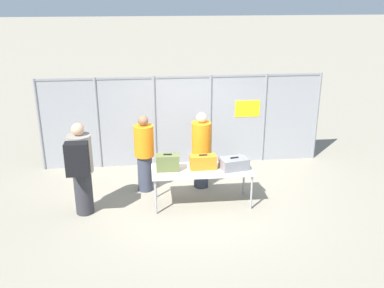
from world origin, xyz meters
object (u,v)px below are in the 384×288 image
at_px(suitcase_orange, 203,162).
at_px(security_worker_far, 144,153).
at_px(suitcase_grey, 234,164).
at_px(traveler_hooded, 81,166).
at_px(inspection_table, 202,172).
at_px(utility_trailer, 228,117).
at_px(security_worker_near, 201,149).
at_px(suitcase_olive, 168,163).

relative_size(suitcase_orange, security_worker_far, 0.31).
xyz_separation_m(suitcase_grey, traveler_hooded, (-2.90, -0.15, 0.14)).
relative_size(inspection_table, suitcase_orange, 3.81).
distance_m(suitcase_grey, utility_trailer, 4.62).
bearing_deg(utility_trailer, security_worker_far, -123.44).
bearing_deg(traveler_hooded, security_worker_far, 13.81).
relative_size(security_worker_far, utility_trailer, 0.51).
xyz_separation_m(suitcase_orange, security_worker_near, (0.07, 0.76, -0.02)).
distance_m(suitcase_orange, suitcase_grey, 0.61).
bearing_deg(security_worker_far, utility_trailer, -116.65).
relative_size(inspection_table, security_worker_near, 1.18).
bearing_deg(security_worker_near, security_worker_far, -15.31).
relative_size(suitcase_orange, utility_trailer, 0.16).
relative_size(inspection_table, suitcase_grey, 3.39).
xyz_separation_m(traveler_hooded, utility_trailer, (3.65, 4.69, -0.57)).
distance_m(suitcase_olive, security_worker_far, 0.84).
relative_size(inspection_table, utility_trailer, 0.60).
xyz_separation_m(inspection_table, utility_trailer, (1.37, 4.50, -0.27)).
bearing_deg(suitcase_orange, security_worker_near, 85.07).
relative_size(inspection_table, security_worker_far, 1.19).
bearing_deg(suitcase_olive, inspection_table, -2.40).
relative_size(traveler_hooded, utility_trailer, 0.55).
xyz_separation_m(suitcase_olive, traveler_hooded, (-1.61, -0.22, 0.09)).
height_order(suitcase_orange, suitcase_grey, suitcase_orange).
bearing_deg(security_worker_far, suitcase_grey, 162.78).
xyz_separation_m(inspection_table, security_worker_near, (0.09, 0.78, 0.17)).
xyz_separation_m(suitcase_grey, security_worker_far, (-1.73, 0.77, 0.00)).
xyz_separation_m(suitcase_grey, security_worker_near, (-0.54, 0.82, 0.01)).
distance_m(suitcase_olive, traveler_hooded, 1.63).
bearing_deg(suitcase_orange, inspection_table, -125.85).
height_order(suitcase_olive, security_worker_far, security_worker_far).
xyz_separation_m(suitcase_olive, security_worker_far, (-0.45, 0.71, -0.05)).
bearing_deg(inspection_table, traveler_hooded, -175.25).
bearing_deg(traveler_hooded, utility_trailer, 27.41).
relative_size(suitcase_orange, traveler_hooded, 0.29).
height_order(traveler_hooded, utility_trailer, traveler_hooded).
xyz_separation_m(suitcase_orange, traveler_hooded, (-2.29, -0.22, 0.11)).
bearing_deg(utility_trailer, security_worker_near, -109.12).
bearing_deg(utility_trailer, suitcase_grey, -99.41).
distance_m(traveler_hooded, security_worker_near, 2.56).
relative_size(suitcase_olive, security_worker_far, 0.28).
height_order(traveler_hooded, security_worker_far, traveler_hooded).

